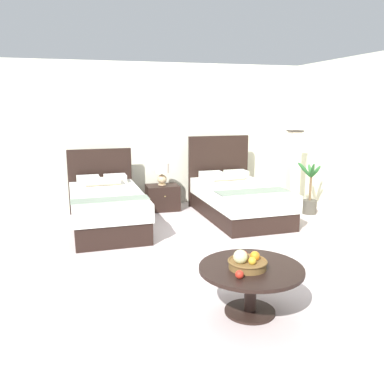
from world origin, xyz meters
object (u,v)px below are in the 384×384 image
bed_near_corner (238,199)px  potted_palm (310,196)px  table_lamp (162,171)px  loose_apple (239,274)px  nightstand (163,198)px  fruit_bowl (247,262)px  coffee_table (251,277)px  floor_lamp_corner (293,169)px  bed_near_window (107,207)px

bed_near_corner → potted_palm: 1.35m
table_lamp → loose_apple: size_ratio=5.48×
nightstand → fruit_bowl: 4.09m
table_lamp → nightstand: bearing=-90.0°
coffee_table → loose_apple: (-0.20, -0.21, 0.14)m
loose_apple → table_lamp: bearing=87.6°
nightstand → floor_lamp_corner: floor_lamp_corner is taller
loose_apple → potted_palm: potted_palm is taller
table_lamp → fruit_bowl: size_ratio=1.13×
fruit_bowl → floor_lamp_corner: size_ratio=0.25×
bed_near_corner → coffee_table: size_ratio=2.19×
bed_near_window → floor_lamp_corner: bearing=7.2°
bed_near_corner → table_lamp: bed_near_corner is taller
bed_near_window → table_lamp: size_ratio=5.26×
bed_near_corner → table_lamp: (-1.18, 0.86, 0.40)m
table_lamp → potted_palm: 2.74m
bed_near_window → floor_lamp_corner: (3.57, 0.45, 0.41)m
coffee_table → fruit_bowl: bearing=-158.7°
coffee_table → fruit_bowl: size_ratio=2.68×
table_lamp → floor_lamp_corner: floor_lamp_corner is taller
bed_near_corner → coffee_table: (-1.15, -3.22, 0.03)m
table_lamp → fruit_bowl: 4.11m
table_lamp → floor_lamp_corner: 2.52m
bed_near_corner → nightstand: bed_near_corner is taller
nightstand → coffee_table: nightstand is taller
bed_near_window → loose_apple: bearing=-75.1°
potted_palm → loose_apple: bearing=-129.3°
nightstand → potted_palm: bearing=-21.3°
floor_lamp_corner → coffee_table: bearing=-123.9°
nightstand → loose_apple: 4.29m
table_lamp → potted_palm: potted_palm is taller
fruit_bowl → bed_near_window: bearing=108.1°
bed_near_corner → loose_apple: bed_near_corner is taller
fruit_bowl → potted_palm: (2.54, 3.10, -0.19)m
coffee_table → fruit_bowl: fruit_bowl is taller
nightstand → potted_palm: 2.70m
table_lamp → fruit_bowl: (-0.03, -4.10, -0.20)m
nightstand → table_lamp: (-0.00, 0.02, 0.49)m
floor_lamp_corner → potted_palm: 0.71m
nightstand → potted_palm: (2.52, -0.98, 0.10)m
fruit_bowl → loose_apple: (-0.15, -0.19, -0.03)m
table_lamp → coffee_table: (0.03, -4.08, -0.37)m
fruit_bowl → loose_apple: bearing=-127.8°
nightstand → table_lamp: size_ratio=1.43×
loose_apple → floor_lamp_corner: (2.66, 3.87, 0.24)m
bed_near_corner → coffee_table: 3.42m
bed_near_corner → fruit_bowl: 3.47m
potted_palm → bed_near_window: bearing=177.9°
coffee_table → table_lamp: bearing=90.4°
bed_near_window → coffee_table: bed_near_window is taller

